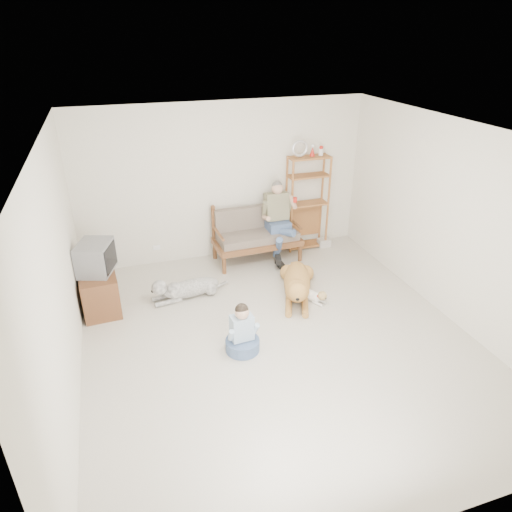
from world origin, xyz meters
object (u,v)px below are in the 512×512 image
object	(u,v)px
etagere	(307,202)
loveseat	(256,233)
golden_retriever	(297,284)
tv_stand	(99,290)

from	to	relation	value
etagere	loveseat	bearing A→B (deg)	-171.01
golden_retriever	etagere	bearing A→B (deg)	84.89
loveseat	etagere	bearing A→B (deg)	7.12
tv_stand	etagere	bearing A→B (deg)	11.71
loveseat	tv_stand	distance (m)	2.82
etagere	tv_stand	bearing A→B (deg)	-165.04
tv_stand	golden_retriever	size ratio (longest dim) A/B	0.59
etagere	tv_stand	xyz separation A→B (m)	(-3.71, -0.99, -0.59)
tv_stand	golden_retriever	world-z (taller)	tv_stand
etagere	golden_retriever	distance (m)	1.91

